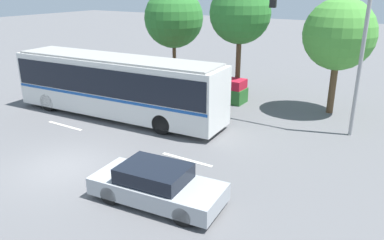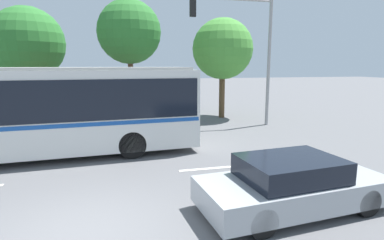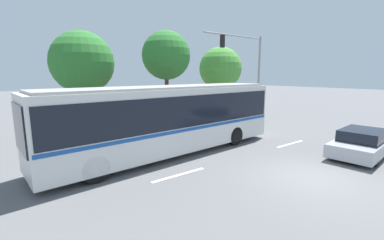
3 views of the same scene
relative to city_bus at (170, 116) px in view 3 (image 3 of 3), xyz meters
name	(u,v)px [view 3 (image 3 of 3)]	position (x,y,z in m)	size (l,w,h in m)	color
ground_plane	(309,178)	(2.42, -5.79, -1.87)	(140.00, 140.00, 0.00)	#5B5B5E
city_bus	(170,116)	(0.00, 0.00, 0.00)	(12.38, 3.30, 3.29)	silver
sedan_foreground	(362,143)	(7.06, -5.86, -1.26)	(4.61, 2.28, 1.27)	#9EA3A8
traffic_light_pole	(248,64)	(9.96, 3.84, 2.82)	(6.24, 0.24, 6.94)	gray
flowering_hedge	(149,119)	(1.84, 5.70, -1.16)	(6.17, 1.27, 1.44)	#286028
street_tree_left	(82,63)	(-1.76, 8.07, 2.73)	(4.16, 4.16, 6.69)	brown
street_tree_centre	(166,56)	(3.98, 6.72, 3.36)	(3.66, 3.66, 7.08)	brown
street_tree_right	(220,69)	(9.73, 6.83, 2.48)	(3.81, 3.81, 6.27)	brown
lane_stripe_near	(290,144)	(6.19, -2.66, -1.86)	(2.40, 0.16, 0.01)	silver
lane_stripe_mid	(179,175)	(-1.30, -2.61, -1.86)	(2.40, 0.16, 0.01)	silver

